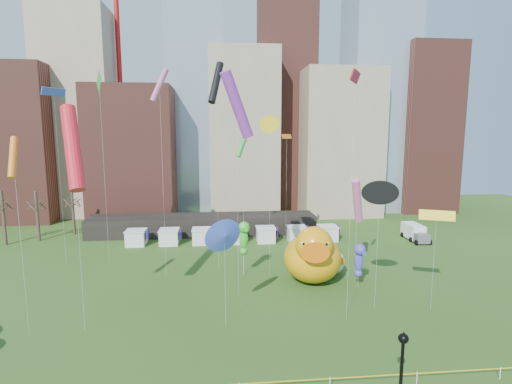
{
  "coord_description": "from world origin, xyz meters",
  "views": [
    {
      "loc": [
        -1.02,
        -22.7,
        16.63
      ],
      "look_at": [
        1.92,
        8.81,
        12.0
      ],
      "focal_mm": 27.0,
      "sensor_mm": 36.0,
      "label": 1
    }
  ],
  "objects": [
    {
      "name": "pavilion",
      "position": [
        -4.0,
        42.0,
        1.6
      ],
      "size": [
        38.0,
        6.0,
        3.2
      ],
      "primitive_type": "cube",
      "color": "black",
      "rests_on": "ground"
    },
    {
      "name": "lamppost",
      "position": [
        9.21,
        -3.2,
        3.47
      ],
      "size": [
        0.59,
        0.59,
        5.67
      ],
      "color": "black",
      "rests_on": "footpath"
    },
    {
      "name": "kite_2",
      "position": [
        -1.38,
        24.3,
        22.83
      ],
      "size": [
        2.22,
        3.05,
        25.4
      ],
      "color": "silver",
      "rests_on": "ground"
    },
    {
      "name": "skyline",
      "position": [
        2.25,
        61.06,
        21.44
      ],
      "size": [
        101.0,
        23.0,
        68.0
      ],
      "color": "brown",
      "rests_on": "ground"
    },
    {
      "name": "kite_14",
      "position": [
        -17.12,
        9.0,
        14.95
      ],
      "size": [
        0.86,
        2.0,
        16.62
      ],
      "color": "silver",
      "rests_on": "ground"
    },
    {
      "name": "small_duck",
      "position": [
        12.44,
        21.31,
        1.36
      ],
      "size": [
        3.6,
        4.18,
        2.96
      ],
      "rotation": [
        0.0,
        0.0,
        0.28
      ],
      "color": "white",
      "rests_on": "ground"
    },
    {
      "name": "kite_7",
      "position": [
        0.73,
        16.15,
        19.64
      ],
      "size": [
        3.82,
        3.2,
        22.97
      ],
      "color": "silver",
      "rests_on": "ground"
    },
    {
      "name": "kite_1",
      "position": [
        -7.62,
        22.1,
        22.21
      ],
      "size": [
        2.19,
        0.68,
        24.11
      ],
      "color": "silver",
      "rests_on": "ground"
    },
    {
      "name": "seahorse_green",
      "position": [
        1.66,
        21.71,
        4.9
      ],
      "size": [
        1.61,
        1.89,
        6.59
      ],
      "rotation": [
        0.0,
        0.0,
        0.2
      ],
      "color": "silver",
      "rests_on": "ground"
    },
    {
      "name": "kite_5",
      "position": [
        -0.73,
        9.26,
        8.2
      ],
      "size": [
        2.26,
        2.13,
        9.59
      ],
      "color": "silver",
      "rests_on": "ground"
    },
    {
      "name": "kite_3",
      "position": [
        -15.67,
        27.43,
        22.7
      ],
      "size": [
        1.36,
        2.52,
        24.67
      ],
      "color": "silver",
      "rests_on": "ground"
    },
    {
      "name": "kite_4",
      "position": [
        19.14,
        10.86,
        9.21
      ],
      "size": [
        3.06,
        1.65,
        9.72
      ],
      "color": "silver",
      "rests_on": "ground"
    },
    {
      "name": "bare_trees",
      "position": [
        -30.17,
        40.54,
        4.01
      ],
      "size": [
        8.44,
        6.44,
        8.5
      ],
      "color": "#382B21",
      "rests_on": "ground"
    },
    {
      "name": "box_truck",
      "position": [
        29.96,
        34.83,
        1.29
      ],
      "size": [
        2.55,
        5.97,
        2.51
      ],
      "rotation": [
        0.0,
        0.0,
        -0.02
      ],
      "color": "white",
      "rests_on": "ground"
    },
    {
      "name": "vendor_tents",
      "position": [
        1.02,
        36.0,
        1.11
      ],
      "size": [
        33.24,
        2.8,
        2.4
      ],
      "color": "white",
      "rests_on": "ground"
    },
    {
      "name": "kite_8",
      "position": [
        10.31,
        9.53,
        21.38
      ],
      "size": [
        1.87,
        2.88,
        22.01
      ],
      "color": "silver",
      "rests_on": "ground"
    },
    {
      "name": "big_duck",
      "position": [
        9.32,
        18.66,
        3.2
      ],
      "size": [
        7.9,
        9.64,
        6.98
      ],
      "rotation": [
        0.0,
        0.0,
        -0.18
      ],
      "color": "orange",
      "rests_on": "ground"
    },
    {
      "name": "kite_9",
      "position": [
        15.4,
        21.64,
        8.89
      ],
      "size": [
        2.64,
        3.28,
        11.71
      ],
      "color": "silver",
      "rests_on": "ground"
    },
    {
      "name": "kite_0",
      "position": [
        -12.84,
        9.69,
        15.68
      ],
      "size": [
        2.91,
        4.26,
        19.22
      ],
      "color": "silver",
      "rests_on": "ground"
    },
    {
      "name": "kite_13",
      "position": [
        -21.07,
        27.36,
        21.75
      ],
      "size": [
        2.06,
        2.79,
        22.39
      ],
      "color": "silver",
      "rests_on": "ground"
    },
    {
      "name": "kite_6",
      "position": [
        8.56,
        32.32,
        16.34
      ],
      "size": [
        1.73,
        1.74,
        16.88
      ],
      "color": "silver",
      "rests_on": "ground"
    },
    {
      "name": "kite_12",
      "position": [
        4.7,
        21.27,
        17.9
      ],
      "size": [
        1.49,
        1.6,
        18.92
      ],
      "color": "silver",
      "rests_on": "ground"
    },
    {
      "name": "kite_10",
      "position": [
        13.84,
        11.63,
        11.37
      ],
      "size": [
        2.27,
        0.9,
        12.51
      ],
      "color": "silver",
      "rests_on": "ground"
    },
    {
      "name": "seahorse_purple",
      "position": [
        14.09,
        16.86,
        3.35
      ],
      "size": [
        1.38,
        1.67,
        4.91
      ],
      "rotation": [
        0.0,
        0.0,
        0.09
      ],
      "color": "silver",
      "rests_on": "ground"
    },
    {
      "name": "kite_11",
      "position": [
        1.63,
        21.59,
        15.82
      ],
      "size": [
        1.94,
        1.55,
        17.51
      ],
      "color": "silver",
      "rests_on": "ground"
    }
  ]
}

